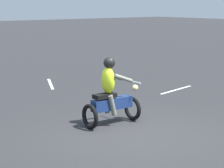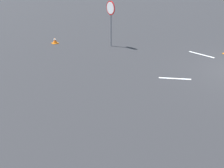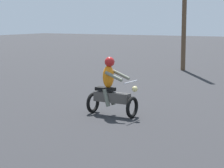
{
  "view_description": "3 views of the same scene",
  "coord_description": "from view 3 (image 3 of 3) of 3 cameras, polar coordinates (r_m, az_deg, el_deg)",
  "views": [
    {
      "loc": [
        7.0,
        -6.21,
        2.91
      ],
      "look_at": [
        -1.02,
        0.19,
        1.0
      ],
      "focal_mm": 70.0,
      "sensor_mm": 36.0,
      "label": 1
    },
    {
      "loc": [
        -6.13,
        11.43,
        4.14
      ],
      "look_at": [
        0.61,
        6.8,
        0.9
      ],
      "focal_mm": 50.0,
      "sensor_mm": 36.0,
      "label": 2
    },
    {
      "loc": [
        -8.39,
        7.6,
        2.7
      ],
      "look_at": [
        2.23,
        13.42,
        0.9
      ],
      "focal_mm": 70.0,
      "sensor_mm": 36.0,
      "label": 3
    }
  ],
  "objects": [
    {
      "name": "motorcycle_rider_background",
      "position": [
        12.29,
        -0.14,
        -0.79
      ],
      "size": [
        0.71,
        1.53,
        1.66
      ],
      "rotation": [
        0.0,
        0.0,
        3.09
      ],
      "color": "black",
      "rests_on": "ground"
    }
  ]
}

